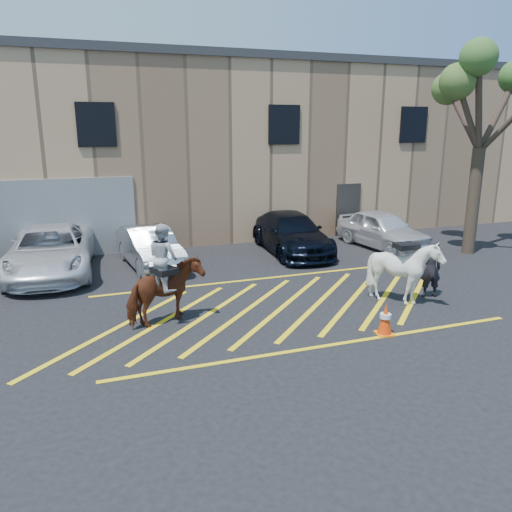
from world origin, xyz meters
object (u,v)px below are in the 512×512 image
object	(u,v)px
car_white_pickup	(51,251)
car_white_suv	(382,229)
car_blue_suv	(291,233)
handler	(431,269)
saddled_white	(404,271)
mounted_bay	(165,284)
traffic_cone	(385,319)
car_silver_sedan	(150,247)
tree	(485,92)

from	to	relation	value
car_white_pickup	car_white_suv	world-z (taller)	car_white_pickup
car_blue_suv	handler	bearing A→B (deg)	-71.51
saddled_white	car_white_pickup	bearing A→B (deg)	145.90
car_white_suv	car_white_pickup	bearing A→B (deg)	170.77
car_blue_suv	saddled_white	world-z (taller)	saddled_white
mounted_bay	traffic_cone	distance (m)	5.13
car_white_pickup	car_blue_suv	xyz separation A→B (m)	(8.29, 0.10, -0.04)
car_silver_sedan	car_white_suv	world-z (taller)	car_white_suv
handler	saddled_white	xyz separation A→B (m)	(-1.01, -0.20, 0.09)
car_white_pickup	tree	bearing A→B (deg)	-5.10
car_silver_sedan	car_blue_suv	bearing A→B (deg)	-3.90
car_white_pickup	tree	size ratio (longest dim) A/B	0.73
car_white_pickup	car_silver_sedan	distance (m)	3.07
saddled_white	tree	size ratio (longest dim) A/B	0.24
car_white_pickup	car_silver_sedan	xyz separation A→B (m)	(3.06, -0.21, -0.08)
car_blue_suv	traffic_cone	world-z (taller)	car_blue_suv
car_blue_suv	traffic_cone	distance (m)	7.79
car_white_pickup	car_white_suv	size ratio (longest dim) A/B	1.28
traffic_cone	tree	size ratio (longest dim) A/B	0.10
car_blue_suv	handler	xyz separation A→B (m)	(1.58, -5.90, 0.08)
car_silver_sedan	saddled_white	world-z (taller)	saddled_white
car_blue_suv	tree	bearing A→B (deg)	-17.42
car_blue_suv	car_white_suv	world-z (taller)	car_white_suv
car_white_pickup	car_blue_suv	distance (m)	8.29
car_white_pickup	saddled_white	xyz separation A→B (m)	(8.86, -6.00, 0.14)
car_white_pickup	handler	bearing A→B (deg)	-26.71
traffic_cone	saddled_white	bearing A→B (deg)	44.96
car_white_suv	mounted_bay	world-z (taller)	mounted_bay
car_silver_sedan	car_blue_suv	distance (m)	5.24
car_silver_sedan	car_white_suv	bearing A→B (deg)	-8.92
car_silver_sedan	traffic_cone	distance (m)	8.51
tree	car_blue_suv	bearing A→B (deg)	159.11
car_white_pickup	car_white_suv	distance (m)	11.86
car_white_pickup	mounted_bay	xyz separation A→B (m)	(2.72, -5.29, 0.23)
handler	mounted_bay	bearing A→B (deg)	12.47
car_white_suv	tree	distance (m)	5.87
car_silver_sedan	car_blue_suv	xyz separation A→B (m)	(5.23, 0.31, 0.05)
traffic_cone	car_white_pickup	bearing A→B (deg)	133.62
car_blue_suv	car_white_pickup	bearing A→B (deg)	-175.82
car_white_pickup	saddled_white	bearing A→B (deg)	-30.39
car_silver_sedan	saddled_white	size ratio (longest dim) A/B	2.30
mounted_bay	car_silver_sedan	bearing A→B (deg)	86.14
car_blue_suv	saddled_white	size ratio (longest dim) A/B	2.80
car_silver_sedan	mounted_bay	distance (m)	5.10
car_silver_sedan	tree	bearing A→B (deg)	-17.43
mounted_bay	tree	xyz separation A→B (m)	(11.69, 3.06, 4.72)
car_silver_sedan	saddled_white	xyz separation A→B (m)	(5.80, -5.79, 0.22)
car_silver_sedan	handler	distance (m)	8.81
car_blue_suv	traffic_cone	bearing A→B (deg)	-94.20
traffic_cone	car_silver_sedan	bearing A→B (deg)	119.54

